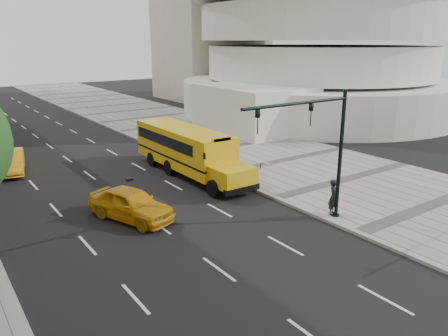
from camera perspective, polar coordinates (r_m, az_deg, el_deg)
ground at (r=25.94m, az=-11.51°, el=-3.25°), size 140.00×140.00×0.00m
sidewalk_museum at (r=32.34m, az=8.23°, el=1.00°), size 12.00×140.00×0.15m
curb_museum at (r=28.68m, az=-0.54°, el=-0.83°), size 0.30×140.00×0.15m
school_bus at (r=28.89m, az=-4.99°, el=2.71°), size 2.96×11.56×3.19m
taxi_near at (r=22.05m, az=-12.04°, el=-4.62°), size 3.45×5.08×1.60m
taxi_far at (r=32.46m, az=-26.11°, el=0.76°), size 2.50×4.80×1.51m
pedestrian at (r=22.44m, az=14.09°, el=-3.71°), size 0.78×0.67×1.81m
traffic_signal at (r=20.36m, az=12.55°, el=3.27°), size 6.18×0.36×6.40m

